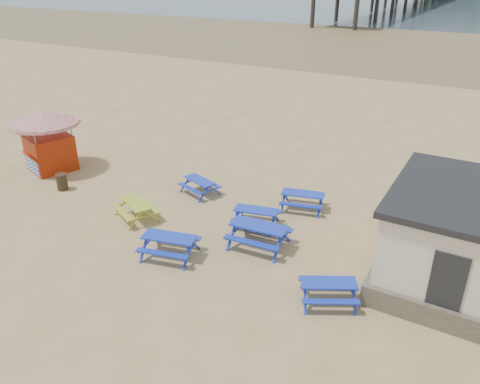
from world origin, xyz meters
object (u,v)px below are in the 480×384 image
Objects in this scene: picnic_table_blue_a at (200,187)px; ice_cream_kiosk at (47,133)px; litter_bin at (62,182)px; picnic_table_blue_b at (302,201)px; picnic_table_yellow at (136,210)px.

ice_cream_kiosk is (-8.01, -1.34, 1.54)m from picnic_table_blue_a.
litter_bin is at bearing -13.12° from ice_cream_kiosk.
ice_cream_kiosk is (-12.54, -2.26, 1.51)m from picnic_table_blue_b.
picnic_table_blue_b is 2.68× the size of litter_bin.
picnic_table_blue_a is at bearing 176.96° from picnic_table_blue_b.
picnic_table_blue_b is 10.84m from litter_bin.
picnic_table_blue_a is 2.52× the size of litter_bin.
litter_bin is (2.36, -1.44, -1.49)m from ice_cream_kiosk.
picnic_table_blue_a is 0.45× the size of ice_cream_kiosk.
litter_bin is (-5.65, -2.78, 0.05)m from picnic_table_blue_a.
litter_bin is (-10.19, -3.70, 0.02)m from picnic_table_blue_b.
picnic_table_blue_a is 3.30m from picnic_table_yellow.
litter_bin is at bearing -135.25° from picnic_table_blue_a.
picnic_table_blue_a is at bearing 27.82° from ice_cream_kiosk.
litter_bin is at bearing -157.70° from picnic_table_yellow.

